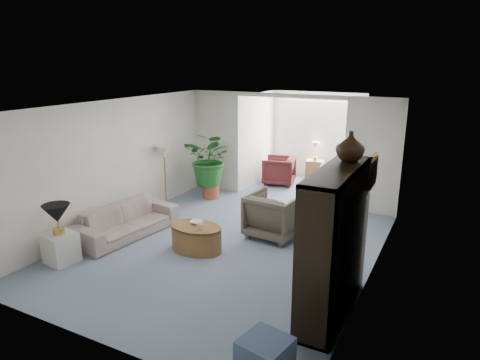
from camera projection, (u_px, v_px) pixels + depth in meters
The scene contains 26 objects.
floor at pixel (225, 247), 7.62m from camera, with size 6.00×6.00×0.00m, color gray.
sunroom_floor at pixel (302, 188), 11.12m from camera, with size 2.60×2.60×0.00m, color gray.
back_pier_left at pixel (217, 142), 10.68m from camera, with size 1.20×0.12×2.50m, color white.
back_pier_right at pixel (372, 157), 8.99m from camera, with size 1.20×0.12×2.50m, color white.
back_header at pixel (290, 96), 9.51m from camera, with size 2.60×0.12×0.10m, color white.
window_pane at pixel (317, 129), 11.66m from camera, with size 2.20×0.02×1.50m, color white.
window_blinds at pixel (317, 129), 11.63m from camera, with size 2.20×0.02×1.50m, color white.
framed_picture at pixel (373, 173), 5.98m from camera, with size 0.04×0.50×0.40m, color beige.
sofa at pixel (127, 221), 8.06m from camera, with size 2.02×0.79×0.59m, color #B8AF9C.
end_table at pixel (61, 248), 7.01m from camera, with size 0.45×0.45×0.50m, color silver.
table_lamp at pixel (57, 214), 6.85m from camera, with size 0.44×0.44×0.30m, color black.
floor_lamp at pixel (164, 152), 9.48m from camera, with size 0.36×0.36×0.28m, color #FAEBC7.
coffee_table at pixel (196, 238), 7.46m from camera, with size 0.95×0.95×0.45m, color olive.
coffee_bowl at pixel (197, 222), 7.50m from camera, with size 0.21×0.21×0.05m, color silver.
coffee_cup at pixel (200, 227), 7.23m from camera, with size 0.11×0.11×0.10m, color beige.
wingback_chair at pixel (274, 215), 7.99m from camera, with size 0.90×0.93×0.84m, color #595346.
side_table_dark at pixel (315, 222), 7.97m from camera, with size 0.50×0.40×0.60m, color black.
entertainment_cabinet at pixel (334, 243), 5.44m from camera, with size 0.47×1.75×1.95m, color black.
cabinet_urn at pixel (350, 146), 5.55m from camera, with size 0.37×0.37×0.39m, color #311E10.
ottoman at pixel (265, 356), 4.54m from camera, with size 0.49×0.49×0.39m, color #4A5F80.
plant_pot at pixel (211, 191), 10.31m from camera, with size 0.40×0.40×0.32m, color #A44B2F.
house_plant at pixel (211, 159), 10.09m from camera, with size 1.17×1.01×1.30m, color #216123.
sunroom_chair_blue at pixel (334, 179), 10.74m from camera, with size 0.71×0.73×0.66m, color #4A5F80.
sunroom_chair_maroon at pixel (279, 171), 11.40m from camera, with size 0.79×0.81×0.74m, color maroon.
sunroom_table at pixel (315, 171), 11.73m from camera, with size 0.47×0.37×0.58m, color olive.
shelf_clutter at pixel (331, 242), 5.46m from camera, with size 0.30×1.19×1.06m.
Camera 1 is at (3.47, -6.08, 3.23)m, focal length 31.98 mm.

